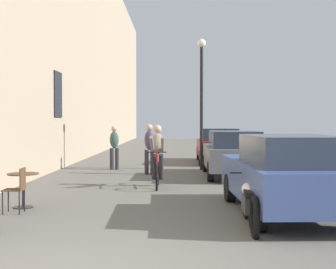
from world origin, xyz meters
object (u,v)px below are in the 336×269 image
at_px(parked_car_third, 218,145).
at_px(parked_motorcycle, 250,203).
at_px(pedestrian_near, 149,146).
at_px(cafe_table_mid, 23,183).
at_px(cyclist_on_bicycle, 157,158).
at_px(parked_car_second, 233,153).
at_px(parked_car_nearest, 285,174).
at_px(pedestrian_mid, 114,145).
at_px(street_lamp, 202,87).
at_px(cafe_chair_mid_toward_street, 17,187).

xyz_separation_m(parked_car_third, parked_motorcycle, (-0.65, -12.56, -0.38)).
distance_m(pedestrian_near, parked_car_third, 5.42).
relative_size(cafe_table_mid, cyclist_on_bicycle, 0.41).
bearing_deg(parked_car_third, parked_car_second, -90.35).
height_order(parked_car_nearest, parked_car_third, parked_car_nearest).
bearing_deg(parked_car_nearest, parked_car_third, 90.89).
height_order(cyclist_on_bicycle, parked_car_third, cyclist_on_bicycle).
distance_m(pedestrian_mid, street_lamp, 3.94).
distance_m(cafe_table_mid, parked_car_nearest, 5.33).
height_order(cafe_chair_mid_toward_street, pedestrian_near, pedestrian_near).
bearing_deg(parked_car_second, pedestrian_near, 166.78).
height_order(cafe_table_mid, parked_car_third, parked_car_third).
bearing_deg(parked_car_third, cyclist_on_bicycle, -107.32).
bearing_deg(cafe_chair_mid_toward_street, cafe_table_mid, 97.51).
xyz_separation_m(pedestrian_mid, parked_car_third, (4.21, 3.03, -0.15)).
bearing_deg(pedestrian_near, cafe_table_mid, -110.32).
height_order(pedestrian_mid, street_lamp, street_lamp).
xyz_separation_m(cafe_table_mid, pedestrian_mid, (0.89, 7.83, 0.41)).
relative_size(street_lamp, parked_car_second, 1.15).
bearing_deg(cafe_table_mid, cyclist_on_bicycle, 49.48).
bearing_deg(cafe_chair_mid_toward_street, parked_car_nearest, -1.58).
height_order(cafe_chair_mid_toward_street, parked_motorcycle, cafe_chair_mid_toward_street).
xyz_separation_m(cafe_chair_mid_toward_street, cyclist_on_bicycle, (2.61, 3.72, 0.29)).
height_order(parked_car_second, parked_motorcycle, parked_car_second).
bearing_deg(cafe_table_mid, pedestrian_near, 69.68).
relative_size(pedestrian_near, parked_car_third, 0.40).
bearing_deg(parked_car_third, pedestrian_near, -121.01).
height_order(pedestrian_near, parked_motorcycle, pedestrian_near).
bearing_deg(parked_motorcycle, parked_car_second, 85.15).
xyz_separation_m(street_lamp, parked_car_nearest, (1.10, -8.51, -2.31)).
bearing_deg(cafe_table_mid, parked_motorcycle, -20.84).
bearing_deg(pedestrian_mid, cafe_table_mid, -96.48).
bearing_deg(parked_car_third, parked_car_nearest, -89.11).
height_order(cafe_chair_mid_toward_street, parked_car_third, parked_car_third).
xyz_separation_m(pedestrian_mid, parked_car_nearest, (4.39, -8.55, -0.13)).
height_order(cafe_chair_mid_toward_street, street_lamp, street_lamp).
relative_size(cyclist_on_bicycle, parked_car_nearest, 0.40).
relative_size(cafe_chair_mid_toward_street, cyclist_on_bicycle, 0.51).
xyz_separation_m(cafe_chair_mid_toward_street, street_lamp, (4.10, 8.37, 2.59)).
bearing_deg(parked_car_second, pedestrian_mid, 151.58).
xyz_separation_m(parked_car_second, parked_car_third, (0.03, 5.29, 0.01)).
distance_m(cafe_chair_mid_toward_street, parked_car_second, 7.92).
height_order(cafe_table_mid, street_lamp, street_lamp).
bearing_deg(parked_car_second, parked_car_third, 89.65).
bearing_deg(parked_car_second, cafe_table_mid, -132.26).
bearing_deg(parked_car_nearest, pedestrian_near, 113.19).
bearing_deg(parked_car_nearest, cafe_chair_mid_toward_street, 178.42).
height_order(cyclist_on_bicycle, pedestrian_near, pedestrian_near).
bearing_deg(cafe_chair_mid_toward_street, parked_car_second, 50.95).
height_order(cafe_table_mid, pedestrian_near, pedestrian_near).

